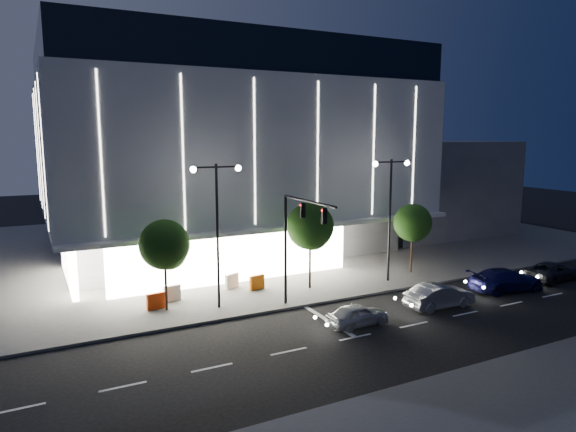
# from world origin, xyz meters

# --- Properties ---
(ground) EXTENTS (160.00, 160.00, 0.00)m
(ground) POSITION_xyz_m (0.00, 0.00, 0.00)
(ground) COLOR black
(ground) RESTS_ON ground
(sidewalk_museum) EXTENTS (70.00, 40.00, 0.15)m
(sidewalk_museum) POSITION_xyz_m (5.00, 24.00, 0.07)
(sidewalk_museum) COLOR #474747
(sidewalk_museum) RESTS_ON ground
(museum) EXTENTS (30.00, 25.80, 18.00)m
(museum) POSITION_xyz_m (2.98, 22.31, 9.27)
(museum) COLOR #4C4C51
(museum) RESTS_ON ground
(annex_building) EXTENTS (16.00, 20.00, 10.00)m
(annex_building) POSITION_xyz_m (26.00, 24.00, 5.00)
(annex_building) COLOR #4C4C51
(annex_building) RESTS_ON ground
(traffic_mast) EXTENTS (0.33, 5.89, 7.07)m
(traffic_mast) POSITION_xyz_m (1.00, 3.34, 5.03)
(traffic_mast) COLOR black
(traffic_mast) RESTS_ON ground
(street_lamp_west) EXTENTS (3.16, 0.36, 9.00)m
(street_lamp_west) POSITION_xyz_m (-3.00, 6.00, 5.96)
(street_lamp_west) COLOR black
(street_lamp_west) RESTS_ON ground
(street_lamp_east) EXTENTS (3.16, 0.36, 9.00)m
(street_lamp_east) POSITION_xyz_m (10.00, 6.00, 5.96)
(street_lamp_east) COLOR black
(street_lamp_east) RESTS_ON ground
(tree_left) EXTENTS (3.02, 3.02, 5.72)m
(tree_left) POSITION_xyz_m (-5.97, 7.02, 4.03)
(tree_left) COLOR black
(tree_left) RESTS_ON ground
(tree_mid) EXTENTS (3.25, 3.25, 6.15)m
(tree_mid) POSITION_xyz_m (4.03, 7.02, 4.33)
(tree_mid) COLOR black
(tree_mid) RESTS_ON ground
(tree_right) EXTENTS (2.91, 2.91, 5.51)m
(tree_right) POSITION_xyz_m (13.03, 7.02, 3.88)
(tree_right) COLOR black
(tree_right) RESTS_ON ground
(car_lead) EXTENTS (3.79, 1.66, 1.27)m
(car_lead) POSITION_xyz_m (3.08, -0.15, 0.63)
(car_lead) COLOR #ABAEB3
(car_lead) RESTS_ON ground
(car_second) EXTENTS (4.59, 1.63, 1.51)m
(car_second) POSITION_xyz_m (9.41, 0.10, 0.75)
(car_second) COLOR #A5A7AC
(car_second) RESTS_ON ground
(car_third) EXTENTS (5.62, 2.88, 1.56)m
(car_third) POSITION_xyz_m (15.98, 0.66, 0.78)
(car_third) COLOR #151652
(car_third) RESTS_ON ground
(car_fourth) EXTENTS (4.99, 2.59, 1.34)m
(car_fourth) POSITION_xyz_m (21.38, 0.98, 0.67)
(car_fourth) COLOR #2A2B2F
(car_fourth) RESTS_ON ground
(barrier_a) EXTENTS (1.12, 0.39, 1.00)m
(barrier_a) POSITION_xyz_m (-6.56, 7.43, 0.65)
(barrier_a) COLOR #F2400D
(barrier_a) RESTS_ON sidewalk_museum
(barrier_b) EXTENTS (1.13, 0.45, 1.00)m
(barrier_b) POSITION_xyz_m (-5.25, 8.55, 0.65)
(barrier_b) COLOR #BABABA
(barrier_b) RESTS_ON sidewalk_museum
(barrier_c) EXTENTS (1.13, 0.45, 1.00)m
(barrier_c) POSITION_xyz_m (0.58, 8.33, 0.65)
(barrier_c) COLOR #DB5D0C
(barrier_c) RESTS_ON sidewalk_museum
(barrier_d) EXTENTS (1.11, 0.66, 1.00)m
(barrier_d) POSITION_xyz_m (-0.85, 9.44, 0.65)
(barrier_d) COLOR silver
(barrier_d) RESTS_ON sidewalk_museum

